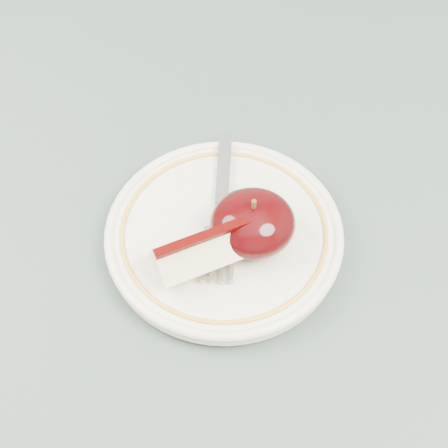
{
  "coord_description": "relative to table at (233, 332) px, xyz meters",
  "views": [
    {
      "loc": [
        -0.05,
        -0.26,
        1.21
      ],
      "look_at": [
        -0.0,
        0.05,
        0.78
      ],
      "focal_mm": 50.0,
      "sensor_mm": 36.0,
      "label": 1
    }
  ],
  "objects": [
    {
      "name": "table",
      "position": [
        0.0,
        0.0,
        0.0
      ],
      "size": [
        0.9,
        0.9,
        0.75
      ],
      "color": "brown",
      "rests_on": "ground"
    },
    {
      "name": "apple_half",
      "position": [
        0.02,
        0.04,
        0.13
      ],
      "size": [
        0.07,
        0.07,
        0.05
      ],
      "color": "black",
      "rests_on": "plate"
    },
    {
      "name": "apple_wedge",
      "position": [
        -0.02,
        0.02,
        0.13
      ],
      "size": [
        0.1,
        0.06,
        0.04
      ],
      "rotation": [
        0.0,
        0.0,
        0.27
      ],
      "color": "beige",
      "rests_on": "plate"
    },
    {
      "name": "fork",
      "position": [
        -0.0,
        0.07,
        0.11
      ],
      "size": [
        0.05,
        0.17,
        0.0
      ],
      "rotation": [
        0.0,
        0.0,
        1.37
      ],
      "color": "#94979D",
      "rests_on": "plate"
    },
    {
      "name": "plate",
      "position": [
        -0.0,
        0.05,
        0.1
      ],
      "size": [
        0.21,
        0.21,
        0.02
      ],
      "color": "beige",
      "rests_on": "table"
    }
  ]
}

